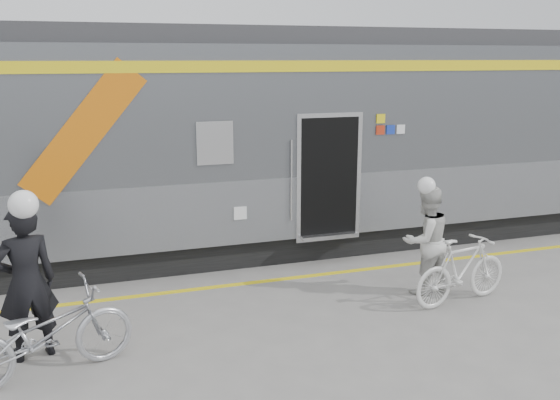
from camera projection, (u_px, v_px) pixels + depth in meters
name	position (u px, v px, depth m)	size (l,w,h in m)	color
ground	(270.00, 345.00, 7.59)	(90.00, 90.00, 0.00)	slate
train	(188.00, 143.00, 10.90)	(24.00, 3.17, 4.10)	black
safety_strip	(232.00, 285.00, 9.58)	(24.00, 0.12, 0.01)	yellow
man	(26.00, 283.00, 7.08)	(0.71, 0.46, 1.93)	black
bicycle_left	(45.00, 334.00, 6.73)	(0.71, 2.03, 1.07)	#B6B8BF
woman	(426.00, 240.00, 9.13)	(0.82, 0.64, 1.69)	beige
bicycle_right	(462.00, 270.00, 8.79)	(0.48, 1.71, 1.03)	silver
helmet_man	(16.00, 190.00, 6.81)	(0.34, 0.34, 0.34)	white
helmet_woman	(429.00, 178.00, 8.90)	(0.27, 0.27, 0.27)	white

